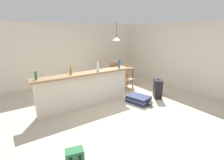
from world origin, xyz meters
TOP-DOWN VIEW (x-y plane):
  - ground_plane at (0.00, 0.00)m, footprint 13.00×13.00m
  - wall_back at (0.00, 3.05)m, footprint 6.60×0.10m
  - wall_right at (3.05, 0.30)m, footprint 0.10×6.00m
  - partition_half_wall at (-0.79, 0.34)m, footprint 2.80×0.20m
  - bar_countertop at (-0.79, 0.34)m, footprint 2.96×0.40m
  - bottle_green at (-2.09, 0.39)m, footprint 0.06×0.06m
  - bottle_amber at (-1.19, 0.40)m, footprint 0.06×0.06m
  - bottle_white at (-0.37, 0.34)m, footprint 0.06×0.06m
  - bottle_blue at (0.41, 0.34)m, footprint 0.06×0.06m
  - dining_table at (1.17, 1.42)m, footprint 1.10×0.80m
  - dining_chair_near_partition at (1.13, 0.90)m, footprint 0.40×0.40m
  - dining_chair_far_side at (1.26, 1.93)m, footprint 0.46×0.46m
  - pendant_lamp at (1.14, 1.50)m, footprint 0.34×0.34m
  - suitcase_flat_navy at (0.69, -0.34)m, footprint 0.65×0.88m
  - suitcase_upright_black at (1.52, -0.38)m, footprint 0.46×0.49m

SIDE VIEW (x-z plane):
  - ground_plane at x=0.00m, z-range -0.05..0.00m
  - suitcase_flat_navy at x=0.69m, z-range 0.00..0.22m
  - suitcase_upright_black at x=1.52m, z-range 0.00..0.67m
  - partition_half_wall at x=-0.79m, z-range 0.00..0.99m
  - dining_chair_near_partition at x=1.13m, z-range 0.05..0.98m
  - dining_chair_far_side at x=1.26m, z-range 0.05..0.98m
  - dining_table at x=1.17m, z-range 0.28..1.02m
  - bar_countertop at x=-0.79m, z-range 0.99..1.04m
  - bottle_green at x=-2.09m, z-range 1.04..1.24m
  - bottle_amber at x=-1.19m, z-range 1.04..1.26m
  - bottle_white at x=-0.37m, z-range 1.04..1.30m
  - bottle_blue at x=0.41m, z-range 1.04..1.31m
  - wall_back at x=0.00m, z-range 0.00..2.50m
  - wall_right at x=3.05m, z-range 0.00..2.50m
  - pendant_lamp at x=1.14m, z-range 1.53..2.25m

